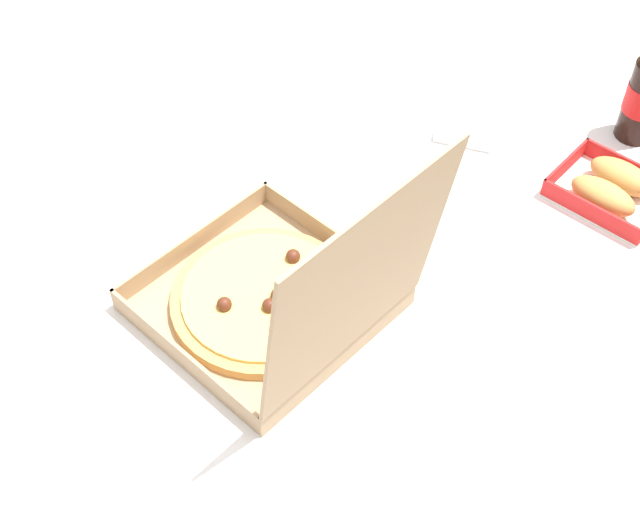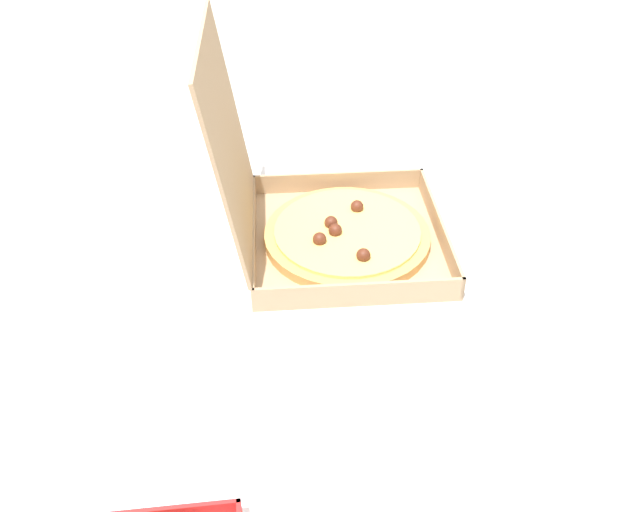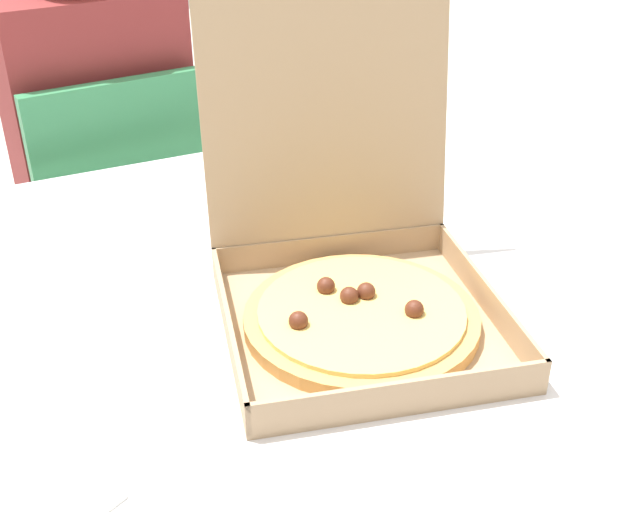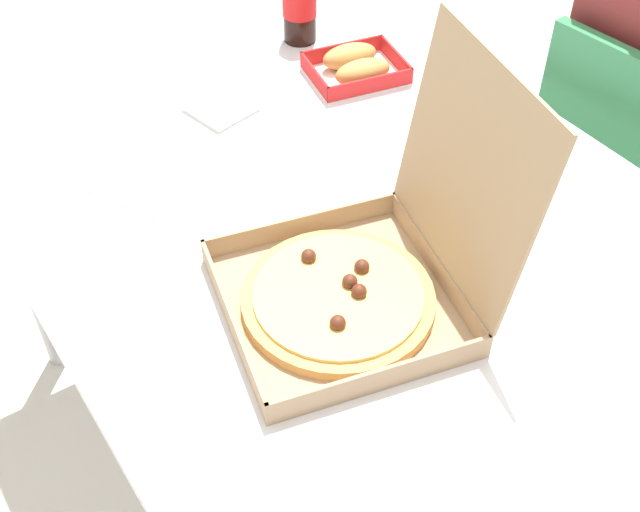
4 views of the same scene
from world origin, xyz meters
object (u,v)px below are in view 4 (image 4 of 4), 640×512
at_px(pizza_box_open, 361,277).
at_px(cola_bottle, 299,0).
at_px(paper_menu, 136,177).
at_px(napkin_pile, 221,106).
at_px(chair, 626,174).
at_px(bread_side_box, 356,66).

height_order(pizza_box_open, cola_bottle, pizza_box_open).
distance_m(paper_menu, napkin_pile, 0.25).
relative_size(chair, paper_menu, 3.95).
xyz_separation_m(bread_side_box, paper_menu, (0.05, -0.52, -0.02)).
relative_size(cola_bottle, napkin_pile, 2.04).
xyz_separation_m(chair, paper_menu, (-0.32, -1.01, 0.23)).
distance_m(bread_side_box, cola_bottle, 0.21).
bearing_deg(cola_bottle, pizza_box_open, -26.12).
relative_size(chair, napkin_pile, 7.55).
xyz_separation_m(chair, pizza_box_open, (0.14, -0.85, 0.28)).
bearing_deg(bread_side_box, chair, 52.41).
relative_size(chair, pizza_box_open, 1.82).
bearing_deg(paper_menu, cola_bottle, 89.78).
bearing_deg(cola_bottle, napkin_pile, -62.55).
bearing_deg(chair, paper_menu, -107.78).
bearing_deg(napkin_pile, cola_bottle, 117.45).
relative_size(cola_bottle, paper_menu, 1.07).
bearing_deg(napkin_pile, chair, 61.50).
bearing_deg(bread_side_box, pizza_box_open, -34.99).
bearing_deg(napkin_pile, pizza_box_open, -6.98).
relative_size(chair, bread_side_box, 3.85).
relative_size(pizza_box_open, napkin_pile, 4.14).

